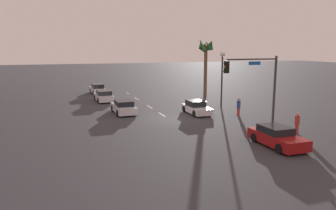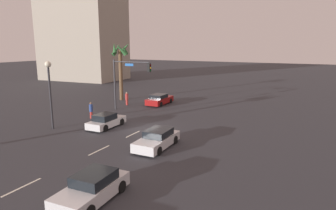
% 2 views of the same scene
% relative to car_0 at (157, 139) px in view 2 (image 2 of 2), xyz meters
% --- Properties ---
extents(ground_plane, '(220.00, 220.00, 0.00)m').
position_rel_car_0_xyz_m(ground_plane, '(3.75, 3.46, -0.63)').
color(ground_plane, '#333338').
extents(lane_stripe_1, '(2.41, 0.14, 0.01)m').
position_rel_car_0_xyz_m(lane_stripe_1, '(-8.87, 3.46, -0.62)').
color(lane_stripe_1, silver).
rests_on(lane_stripe_1, ground_plane).
extents(lane_stripe_2, '(2.28, 0.14, 0.01)m').
position_rel_car_0_xyz_m(lane_stripe_2, '(-2.49, 3.46, -0.62)').
color(lane_stripe_2, silver).
rests_on(lane_stripe_2, ground_plane).
extents(lane_stripe_3, '(2.07, 0.14, 0.01)m').
position_rel_car_0_xyz_m(lane_stripe_3, '(1.94, 3.46, -0.62)').
color(lane_stripe_3, silver).
rests_on(lane_stripe_3, ground_plane).
extents(car_0, '(4.47, 2.03, 1.34)m').
position_rel_car_0_xyz_m(car_0, '(0.00, 0.00, 0.00)').
color(car_0, silver).
rests_on(car_0, ground_plane).
extents(car_1, '(4.42, 1.97, 1.35)m').
position_rel_car_0_xyz_m(car_1, '(14.36, 7.59, 0.01)').
color(car_1, maroon).
rests_on(car_1, ground_plane).
extents(car_2, '(4.09, 1.86, 1.32)m').
position_rel_car_0_xyz_m(car_2, '(2.61, 6.87, -0.02)').
color(car_2, silver).
rests_on(car_2, ground_plane).
extents(car_4, '(4.23, 2.10, 1.37)m').
position_rel_car_0_xyz_m(car_4, '(-8.16, -0.86, 0.01)').
color(car_4, silver).
rests_on(car_4, ground_plane).
extents(traffic_signal, '(0.37, 5.02, 5.92)m').
position_rel_car_0_xyz_m(traffic_signal, '(9.50, 9.21, 3.41)').
color(traffic_signal, '#38383D').
rests_on(traffic_signal, ground_plane).
extents(streetlamp, '(0.56, 0.56, 6.16)m').
position_rel_car_0_xyz_m(streetlamp, '(0.10, 11.03, 3.69)').
color(streetlamp, '#2D2D33').
rests_on(streetlamp, ground_plane).
extents(pedestrian_0, '(0.40, 0.40, 1.71)m').
position_rel_car_0_xyz_m(pedestrian_0, '(4.68, 10.47, 0.27)').
color(pedestrian_0, '#BF3833').
rests_on(pedestrian_0, ground_plane).
extents(pedestrian_1, '(0.46, 0.46, 1.66)m').
position_rel_car_0_xyz_m(pedestrian_1, '(12.14, 11.13, 0.24)').
color(pedestrian_1, '#BF3833').
rests_on(pedestrian_1, ground_plane).
extents(palm_tree_1, '(2.82, 2.87, 7.96)m').
position_rel_car_0_xyz_m(palm_tree_1, '(14.85, 13.89, 5.00)').
color(palm_tree_1, brown).
rests_on(palm_tree_1, ground_plane).
extents(building_1, '(12.20, 17.50, 24.29)m').
position_rel_car_0_xyz_m(building_1, '(32.10, 36.23, 11.52)').
color(building_1, '#9E9384').
rests_on(building_1, ground_plane).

